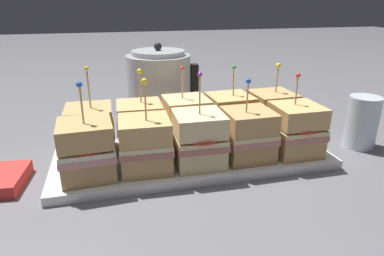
{
  "coord_description": "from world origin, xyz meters",
  "views": [
    {
      "loc": [
        -0.16,
        -0.63,
        0.32
      ],
      "look_at": [
        0.0,
        0.0,
        0.07
      ],
      "focal_mm": 32.0,
      "sensor_mm": 36.0,
      "label": 1
    }
  ],
  "objects_px": {
    "sandwich_front_center": "(199,139)",
    "sandwich_back_left": "(140,126)",
    "sandwich_front_far_left": "(87,150)",
    "sandwich_back_center": "(186,121)",
    "sandwich_back_right": "(229,118)",
    "sandwich_front_right": "(248,135)",
    "kettle_steel": "(160,88)",
    "sandwich_front_far_right": "(296,130)",
    "sandwich_back_far_right": "(271,114)",
    "serving_platter": "(192,156)",
    "sandwich_front_left": "(145,144)",
    "sandwich_back_far_left": "(90,130)",
    "drinking_glass": "(362,122)"
  },
  "relations": [
    {
      "from": "sandwich_front_center",
      "to": "sandwich_back_left",
      "type": "height_order",
      "value": "sandwich_front_center"
    },
    {
      "from": "sandwich_front_far_left",
      "to": "sandwich_back_center",
      "type": "height_order",
      "value": "sandwich_front_far_left"
    },
    {
      "from": "sandwich_front_center",
      "to": "sandwich_back_right",
      "type": "height_order",
      "value": "sandwich_front_center"
    },
    {
      "from": "sandwich_front_right",
      "to": "kettle_steel",
      "type": "distance_m",
      "value": 0.33
    },
    {
      "from": "sandwich_front_far_right",
      "to": "sandwich_back_far_right",
      "type": "height_order",
      "value": "sandwich_back_far_right"
    },
    {
      "from": "serving_platter",
      "to": "sandwich_back_center",
      "type": "xyz_separation_m",
      "value": [
        -0.0,
        0.05,
        0.06
      ]
    },
    {
      "from": "sandwich_front_far_left",
      "to": "sandwich_front_right",
      "type": "relative_size",
      "value": 1.07
    },
    {
      "from": "sandwich_front_left",
      "to": "sandwich_front_right",
      "type": "xyz_separation_m",
      "value": [
        0.2,
        -0.0,
        -0.0
      ]
    },
    {
      "from": "serving_platter",
      "to": "sandwich_front_left",
      "type": "xyz_separation_m",
      "value": [
        -0.1,
        -0.05,
        0.06
      ]
    },
    {
      "from": "sandwich_front_center",
      "to": "sandwich_front_far_right",
      "type": "relative_size",
      "value": 1.09
    },
    {
      "from": "sandwich_back_far_left",
      "to": "sandwich_back_left",
      "type": "relative_size",
      "value": 1.07
    },
    {
      "from": "sandwich_back_far_right",
      "to": "sandwich_front_left",
      "type": "bearing_deg",
      "value": -162.02
    },
    {
      "from": "sandwich_front_center",
      "to": "sandwich_back_far_left",
      "type": "xyz_separation_m",
      "value": [
        -0.2,
        0.11,
        -0.0
      ]
    },
    {
      "from": "sandwich_back_left",
      "to": "drinking_glass",
      "type": "relative_size",
      "value": 1.44
    },
    {
      "from": "sandwich_front_right",
      "to": "sandwich_back_far_left",
      "type": "height_order",
      "value": "sandwich_back_far_left"
    },
    {
      "from": "sandwich_front_center",
      "to": "sandwich_back_center",
      "type": "height_order",
      "value": "sandwich_front_center"
    },
    {
      "from": "sandwich_front_far_right",
      "to": "kettle_steel",
      "type": "distance_m",
      "value": 0.38
    },
    {
      "from": "sandwich_front_center",
      "to": "sandwich_back_center",
      "type": "xyz_separation_m",
      "value": [
        -0.0,
        0.1,
        -0.0
      ]
    },
    {
      "from": "drinking_glass",
      "to": "sandwich_front_center",
      "type": "bearing_deg",
      "value": -175.32
    },
    {
      "from": "serving_platter",
      "to": "sandwich_back_right",
      "type": "relative_size",
      "value": 3.32
    },
    {
      "from": "sandwich_front_far_left",
      "to": "sandwich_back_far_left",
      "type": "xyz_separation_m",
      "value": [
        0.0,
        0.1,
        -0.0
      ]
    },
    {
      "from": "sandwich_front_far_left",
      "to": "sandwich_back_left",
      "type": "bearing_deg",
      "value": 44.97
    },
    {
      "from": "drinking_glass",
      "to": "sandwich_front_right",
      "type": "bearing_deg",
      "value": -174.45
    },
    {
      "from": "sandwich_back_far_left",
      "to": "serving_platter",
      "type": "bearing_deg",
      "value": -14.37
    },
    {
      "from": "sandwich_back_far_left",
      "to": "sandwich_back_far_right",
      "type": "distance_m",
      "value": 0.4
    },
    {
      "from": "sandwich_back_far_left",
      "to": "sandwich_front_far_left",
      "type": "bearing_deg",
      "value": -91.56
    },
    {
      "from": "serving_platter",
      "to": "sandwich_front_far_left",
      "type": "relative_size",
      "value": 3.19
    },
    {
      "from": "sandwich_back_right",
      "to": "kettle_steel",
      "type": "bearing_deg",
      "value": 121.74
    },
    {
      "from": "sandwich_front_left",
      "to": "sandwich_front_right",
      "type": "relative_size",
      "value": 1.07
    },
    {
      "from": "sandwich_back_center",
      "to": "drinking_glass",
      "type": "xyz_separation_m",
      "value": [
        0.39,
        -0.07,
        -0.01
      ]
    },
    {
      "from": "sandwich_front_center",
      "to": "sandwich_front_far_right",
      "type": "height_order",
      "value": "sandwich_front_center"
    },
    {
      "from": "sandwich_back_left",
      "to": "sandwich_back_center",
      "type": "distance_m",
      "value": 0.1
    },
    {
      "from": "sandwich_back_far_left",
      "to": "drinking_glass",
      "type": "xyz_separation_m",
      "value": [
        0.59,
        -0.07,
        -0.01
      ]
    },
    {
      "from": "sandwich_front_center",
      "to": "sandwich_back_left",
      "type": "distance_m",
      "value": 0.15
    },
    {
      "from": "sandwich_front_left",
      "to": "sandwich_front_right",
      "type": "height_order",
      "value": "sandwich_front_left"
    },
    {
      "from": "sandwich_front_right",
      "to": "sandwich_back_far_left",
      "type": "distance_m",
      "value": 0.32
    },
    {
      "from": "serving_platter",
      "to": "sandwich_back_far_right",
      "type": "distance_m",
      "value": 0.22
    },
    {
      "from": "sandwich_front_left",
      "to": "sandwich_back_far_right",
      "type": "relative_size",
      "value": 1.04
    },
    {
      "from": "sandwich_front_right",
      "to": "kettle_steel",
      "type": "height_order",
      "value": "kettle_steel"
    },
    {
      "from": "serving_platter",
      "to": "sandwich_front_far_left",
      "type": "xyz_separation_m",
      "value": [
        -0.2,
        -0.05,
        0.06
      ]
    },
    {
      "from": "sandwich_back_right",
      "to": "sandwich_front_far_left",
      "type": "bearing_deg",
      "value": -161.15
    },
    {
      "from": "sandwich_back_far_left",
      "to": "sandwich_back_far_right",
      "type": "height_order",
      "value": "sandwich_back_far_left"
    },
    {
      "from": "sandwich_front_far_left",
      "to": "sandwich_back_right",
      "type": "height_order",
      "value": "sandwich_front_far_left"
    },
    {
      "from": "sandwich_front_far_left",
      "to": "sandwich_back_center",
      "type": "bearing_deg",
      "value": 26.93
    },
    {
      "from": "sandwich_front_left",
      "to": "sandwich_front_center",
      "type": "height_order",
      "value": "sandwich_front_center"
    },
    {
      "from": "serving_platter",
      "to": "sandwich_front_center",
      "type": "relative_size",
      "value": 3.09
    },
    {
      "from": "sandwich_front_center",
      "to": "sandwich_back_far_right",
      "type": "distance_m",
      "value": 0.22
    },
    {
      "from": "sandwich_front_left",
      "to": "sandwich_front_far_right",
      "type": "height_order",
      "value": "sandwich_front_left"
    },
    {
      "from": "sandwich_front_far_right",
      "to": "sandwich_front_left",
      "type": "bearing_deg",
      "value": 179.25
    },
    {
      "from": "sandwich_front_right",
      "to": "sandwich_back_far_right",
      "type": "relative_size",
      "value": 0.97
    }
  ]
}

